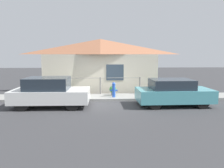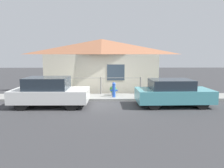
# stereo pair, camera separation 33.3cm
# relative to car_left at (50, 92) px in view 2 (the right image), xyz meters

# --- Properties ---
(ground_plane) EXTENTS (60.00, 60.00, 0.00)m
(ground_plane) POSITION_rel_car_left_xyz_m (2.40, 1.12, -0.71)
(ground_plane) COLOR #38383A
(sidewalk) EXTENTS (24.00, 1.66, 0.13)m
(sidewalk) POSITION_rel_car_left_xyz_m (2.40, 1.95, -0.65)
(sidewalk) COLOR gray
(sidewalk) RESTS_ON ground_plane
(house) EXTENTS (7.71, 2.23, 3.53)m
(house) POSITION_rel_car_left_xyz_m (2.40, 4.26, 2.11)
(house) COLOR beige
(house) RESTS_ON ground_plane
(fence) EXTENTS (4.90, 0.10, 1.03)m
(fence) POSITION_rel_car_left_xyz_m (2.40, 2.63, -0.02)
(fence) COLOR gray
(fence) RESTS_ON sidewalk
(car_left) EXTENTS (3.65, 1.80, 1.42)m
(car_left) POSITION_rel_car_left_xyz_m (0.00, 0.00, 0.00)
(car_left) COLOR white
(car_left) RESTS_ON ground_plane
(car_right) EXTENTS (3.65, 1.78, 1.31)m
(car_right) POSITION_rel_car_left_xyz_m (5.99, -0.00, -0.05)
(car_right) COLOR teal
(car_right) RESTS_ON ground_plane
(fire_hydrant) EXTENTS (0.42, 0.19, 0.84)m
(fire_hydrant) POSITION_rel_car_left_xyz_m (3.15, 1.60, -0.15)
(fire_hydrant) COLOR blue
(fire_hydrant) RESTS_ON sidewalk
(potted_plant_near_hydrant) EXTENTS (0.41, 0.41, 0.56)m
(potted_plant_near_hydrant) POSITION_rel_car_left_xyz_m (3.13, 2.15, -0.25)
(potted_plant_near_hydrant) COLOR slate
(potted_plant_near_hydrant) RESTS_ON sidewalk
(potted_plant_by_fence) EXTENTS (0.57, 0.57, 0.67)m
(potted_plant_by_fence) POSITION_rel_car_left_xyz_m (-0.06, 2.05, -0.22)
(potted_plant_by_fence) COLOR slate
(potted_plant_by_fence) RESTS_ON sidewalk
(potted_plant_corner) EXTENTS (0.45, 0.45, 0.57)m
(potted_plant_corner) POSITION_rel_car_left_xyz_m (5.85, 2.44, -0.28)
(potted_plant_corner) COLOR brown
(potted_plant_corner) RESTS_ON sidewalk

